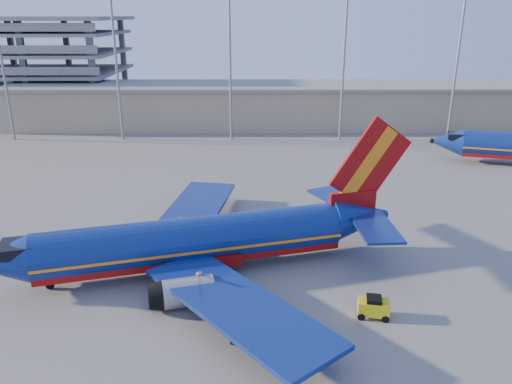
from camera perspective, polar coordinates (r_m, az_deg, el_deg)
ground at (r=49.19m, az=0.84°, el=-6.57°), size 220.00×220.00×0.00m
terminal_building at (r=104.19m, az=5.80°, el=9.89°), size 122.00×16.00×8.50m
light_mast_row at (r=90.44m, az=3.61°, el=16.93°), size 101.60×1.60×28.65m
aircraft_main at (r=44.67m, az=-6.02°, el=-5.53°), size 37.94×36.00×13.13m
baggage_tug at (r=39.66m, az=13.28°, el=-12.64°), size 2.55×1.80×1.68m
luggage_pile at (r=36.59m, az=0.46°, el=-16.30°), size 4.37×2.90×0.53m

